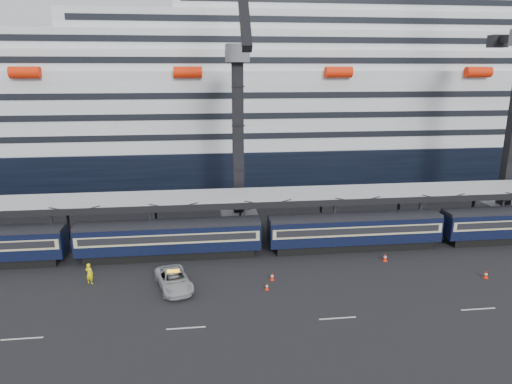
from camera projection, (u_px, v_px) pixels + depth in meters
ground at (473, 286)px, 41.87m from camera, size 260.00×260.00×0.00m
train at (384, 229)px, 50.34m from camera, size 133.05×3.00×4.05m
canopy at (410, 191)px, 53.91m from camera, size 130.00×6.25×5.53m
cruise_ship at (330, 108)px, 82.60m from camera, size 214.09×28.84×34.00m
crane_dark_near at (238, 133)px, 54.27m from camera, size 4.50×17.75×35.08m
pickup_truck at (174, 280)px, 41.26m from camera, size 4.13×6.28×1.61m
worker at (89, 274)px, 42.06m from camera, size 0.86×0.71×2.01m
traffic_cone_b at (267, 286)px, 41.04m from camera, size 0.34×0.34×0.68m
traffic_cone_c at (272, 276)px, 42.94m from camera, size 0.37×0.37×0.75m
traffic_cone_d at (385, 257)px, 47.18m from camera, size 0.43×0.43×0.86m
traffic_cone_e at (486, 274)px, 43.33m from camera, size 0.39×0.39×0.77m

